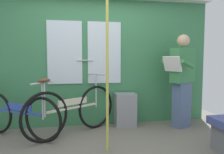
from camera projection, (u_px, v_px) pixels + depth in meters
name	position (u px, v px, depth m)	size (l,w,h in m)	color
train_door_wall	(95.00, 59.00, 3.95)	(4.28, 0.28, 2.32)	#387A4C
bicycle_near_door	(73.00, 110.00, 3.46)	(1.44, 0.99, 0.96)	black
bicycle_leaning_behind	(18.00, 114.00, 3.33)	(1.37, 0.95, 0.88)	black
passenger_reading_newspaper	(182.00, 79.00, 3.81)	(0.62, 0.56, 1.63)	slate
trash_bin_by_wall	(125.00, 110.00, 3.91)	(0.37, 0.28, 0.60)	gray
handrail_pole	(107.00, 65.00, 2.78)	(0.04, 0.04, 2.28)	#C6C14C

